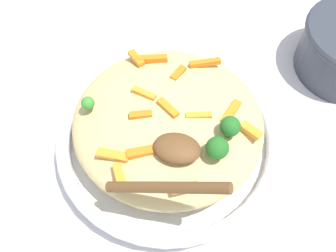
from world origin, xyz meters
name	(u,v)px	position (x,y,z in m)	size (l,w,h in m)	color
ground_plane	(168,148)	(0.00, 0.00, 0.00)	(2.40, 2.40, 0.00)	silver
serving_bowl	(168,140)	(0.00, 0.00, 0.02)	(0.31, 0.31, 0.04)	silver
pasta_mound	(168,123)	(0.00, 0.00, 0.07)	(0.25, 0.24, 0.07)	#D1BA7A
carrot_piece_0	(185,188)	(0.04, -0.10, 0.10)	(0.03, 0.01, 0.01)	orange
carrot_piece_1	(199,115)	(0.04, 0.00, 0.10)	(0.03, 0.01, 0.01)	orange
carrot_piece_2	(168,108)	(0.00, 0.00, 0.10)	(0.03, 0.01, 0.01)	orange
carrot_piece_3	(119,175)	(-0.03, -0.10, 0.10)	(0.03, 0.01, 0.01)	orange
carrot_piece_4	(175,72)	(0.00, 0.06, 0.10)	(0.03, 0.01, 0.01)	orange
carrot_piece_5	(144,94)	(-0.03, 0.02, 0.10)	(0.03, 0.01, 0.01)	orange
carrot_piece_6	(141,115)	(-0.03, -0.02, 0.10)	(0.03, 0.01, 0.01)	orange
carrot_piece_7	(140,152)	(-0.02, -0.06, 0.10)	(0.03, 0.01, 0.01)	orange
carrot_piece_8	(251,130)	(0.10, -0.01, 0.10)	(0.03, 0.01, 0.01)	orange
carrot_piece_9	(151,59)	(-0.04, 0.08, 0.10)	(0.04, 0.01, 0.01)	orange
carrot_piece_10	(113,155)	(-0.05, -0.07, 0.10)	(0.04, 0.01, 0.01)	orange
carrot_piece_11	(136,58)	(-0.06, 0.07, 0.10)	(0.03, 0.01, 0.01)	orange
carrot_piece_12	(231,112)	(0.08, 0.02, 0.10)	(0.04, 0.01, 0.01)	orange
carrot_piece_13	(205,63)	(0.03, 0.09, 0.10)	(0.04, 0.01, 0.01)	orange
broccoli_floret_0	(217,148)	(0.07, -0.05, 0.11)	(0.03, 0.03, 0.03)	#205B1C
broccoli_floret_1	(88,103)	(-0.10, -0.02, 0.10)	(0.02, 0.02, 0.02)	#377928
broccoli_floret_2	(230,127)	(0.08, -0.01, 0.11)	(0.03, 0.03, 0.03)	#205B1C
serving_spoon	(173,160)	(0.02, -0.07, 0.12)	(0.13, 0.09, 0.08)	brown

